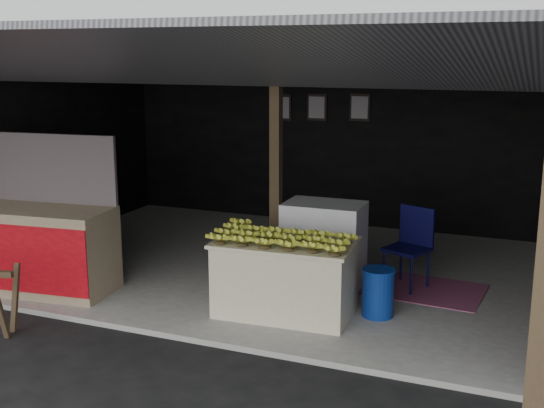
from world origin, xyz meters
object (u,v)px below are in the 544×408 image
at_px(white_crate, 324,245).
at_px(neighbor_stall, 39,245).
at_px(banana_table, 286,277).
at_px(water_barrel, 378,294).
at_px(plastic_chair, 412,240).

distance_m(white_crate, neighbor_stall, 3.33).
relative_size(banana_table, white_crate, 1.48).
relative_size(white_crate, neighbor_stall, 0.56).
bearing_deg(water_barrel, banana_table, -162.82).
height_order(banana_table, neighbor_stall, neighbor_stall).
xyz_separation_m(neighbor_stall, water_barrel, (3.87, 0.67, -0.29)).
bearing_deg(neighbor_stall, white_crate, 17.82).
bearing_deg(banana_table, neighbor_stall, -175.74).
bearing_deg(banana_table, water_barrel, 13.96).
bearing_deg(neighbor_stall, water_barrel, 3.62).
bearing_deg(water_barrel, white_crate, 140.34).
bearing_deg(white_crate, plastic_chair, 21.16).
relative_size(white_crate, water_barrel, 2.08).
relative_size(neighbor_stall, water_barrel, 3.73).
height_order(banana_table, plastic_chair, plastic_chair).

